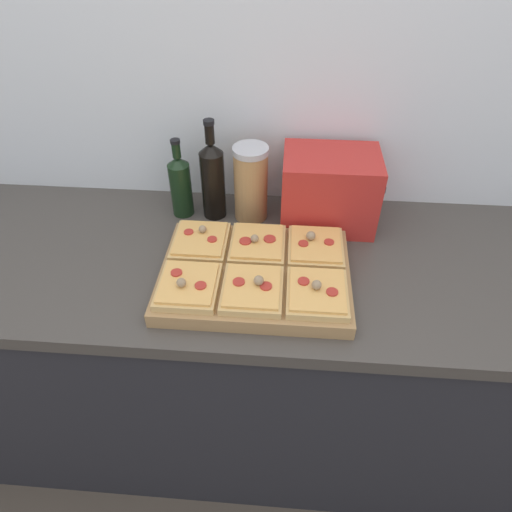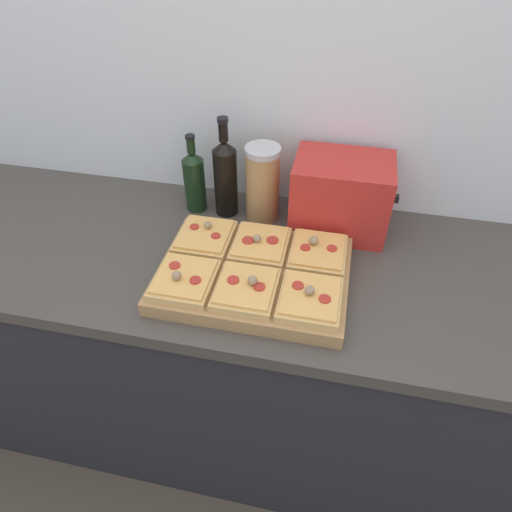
% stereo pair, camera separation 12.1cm
% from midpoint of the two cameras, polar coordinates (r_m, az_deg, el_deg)
% --- Properties ---
extents(ground_plane, '(12.00, 12.00, 0.00)m').
position_cam_midpoint_polar(ground_plane, '(1.87, -2.64, -28.78)').
color(ground_plane, '#4C4238').
extents(wall_back, '(6.00, 0.06, 2.50)m').
position_cam_midpoint_polar(wall_back, '(1.41, -0.98, 20.00)').
color(wall_back, silver).
rests_on(wall_back, ground_plane).
extents(kitchen_counter, '(2.63, 0.67, 0.90)m').
position_cam_midpoint_polar(kitchen_counter, '(1.62, -1.82, -12.47)').
color(kitchen_counter, '#232328').
rests_on(kitchen_counter, ground_plane).
extents(cutting_board, '(0.50, 0.37, 0.04)m').
position_cam_midpoint_polar(cutting_board, '(1.21, -2.96, -2.49)').
color(cutting_board, '#A37A4C').
rests_on(cutting_board, kitchen_counter).
extents(pizza_slice_back_left, '(0.15, 0.17, 0.05)m').
position_cam_midpoint_polar(pizza_slice_back_left, '(1.28, -9.64, 1.75)').
color(pizza_slice_back_left, tan).
rests_on(pizza_slice_back_left, cutting_board).
extents(pizza_slice_back_center, '(0.15, 0.17, 0.05)m').
position_cam_midpoint_polar(pizza_slice_back_center, '(1.25, -2.55, 1.40)').
color(pizza_slice_back_center, tan).
rests_on(pizza_slice_back_center, cutting_board).
extents(pizza_slice_back_right, '(0.15, 0.17, 0.05)m').
position_cam_midpoint_polar(pizza_slice_back_right, '(1.25, 4.73, 1.05)').
color(pizza_slice_back_right, tan).
rests_on(pizza_slice_back_right, cutting_board).
extents(pizza_slice_front_left, '(0.15, 0.17, 0.05)m').
position_cam_midpoint_polar(pizza_slice_front_left, '(1.15, -11.44, -3.78)').
color(pizza_slice_front_left, tan).
rests_on(pizza_slice_front_left, cutting_board).
extents(pizza_slice_front_center, '(0.15, 0.17, 0.05)m').
position_cam_midpoint_polar(pizza_slice_front_center, '(1.13, -3.53, -4.28)').
color(pizza_slice_front_center, tan).
rests_on(pizza_slice_front_center, cutting_board).
extents(pizza_slice_front_right, '(0.15, 0.17, 0.05)m').
position_cam_midpoint_polar(pizza_slice_front_right, '(1.12, 4.60, -4.73)').
color(pizza_slice_front_right, tan).
rests_on(pizza_slice_front_right, cutting_board).
extents(olive_oil_bottle, '(0.07, 0.07, 0.25)m').
position_cam_midpoint_polar(olive_oil_bottle, '(1.44, -11.83, 8.63)').
color(olive_oil_bottle, black).
rests_on(olive_oil_bottle, kitchen_counter).
extents(wine_bottle, '(0.07, 0.07, 0.32)m').
position_cam_midpoint_polar(wine_bottle, '(1.40, -7.93, 9.46)').
color(wine_bottle, black).
rests_on(wine_bottle, kitchen_counter).
extents(grain_jar_tall, '(0.11, 0.11, 0.24)m').
position_cam_midpoint_polar(grain_jar_tall, '(1.39, -3.18, 8.97)').
color(grain_jar_tall, '#AD7F4C').
rests_on(grain_jar_tall, kitchen_counter).
extents(toaster_oven, '(0.30, 0.20, 0.22)m').
position_cam_midpoint_polar(toaster_oven, '(1.38, 6.65, 8.14)').
color(toaster_oven, red).
rests_on(toaster_oven, kitchen_counter).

